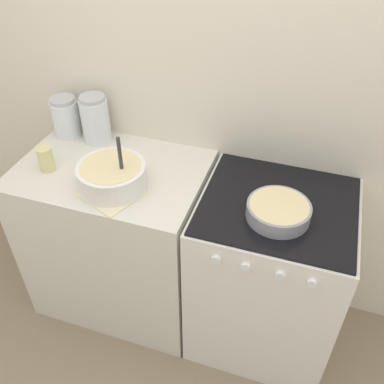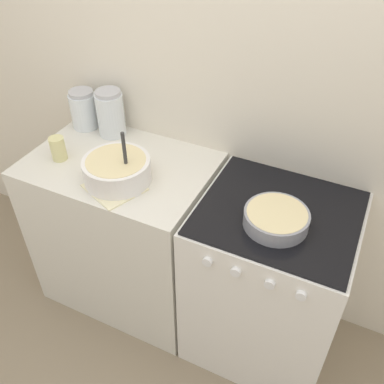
{
  "view_description": "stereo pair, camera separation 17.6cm",
  "coord_description": "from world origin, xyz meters",
  "px_view_note": "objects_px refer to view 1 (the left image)",
  "views": [
    {
      "loc": [
        0.42,
        -1.09,
        2.08
      ],
      "look_at": [
        -0.0,
        0.2,
        0.96
      ],
      "focal_mm": 40.0,
      "sensor_mm": 36.0,
      "label": 1
    },
    {
      "loc": [
        0.59,
        -1.02,
        2.08
      ],
      "look_at": [
        -0.0,
        0.2,
        0.96
      ],
      "focal_mm": 40.0,
      "sensor_mm": 36.0,
      "label": 2
    }
  ],
  "objects_px": {
    "storage_jar_left": "(66,119)",
    "storage_jar_middle": "(96,122)",
    "tin_can": "(46,159)",
    "stove": "(267,274)",
    "mixing_bowl": "(112,175)",
    "baking_pan": "(278,211)"
  },
  "relations": [
    {
      "from": "mixing_bowl",
      "to": "storage_jar_middle",
      "type": "xyz_separation_m",
      "value": [
        -0.24,
        0.32,
        0.04
      ]
    },
    {
      "from": "storage_jar_left",
      "to": "tin_can",
      "type": "height_order",
      "value": "storage_jar_left"
    },
    {
      "from": "tin_can",
      "to": "stove",
      "type": "bearing_deg",
      "value": 4.81
    },
    {
      "from": "tin_can",
      "to": "baking_pan",
      "type": "bearing_deg",
      "value": 0.31
    },
    {
      "from": "tin_can",
      "to": "mixing_bowl",
      "type": "bearing_deg",
      "value": -3.74
    },
    {
      "from": "mixing_bowl",
      "to": "tin_can",
      "type": "distance_m",
      "value": 0.34
    },
    {
      "from": "baking_pan",
      "to": "mixing_bowl",
      "type": "bearing_deg",
      "value": -177.75
    },
    {
      "from": "stove",
      "to": "baking_pan",
      "type": "distance_m",
      "value": 0.5
    },
    {
      "from": "baking_pan",
      "to": "storage_jar_middle",
      "type": "relative_size",
      "value": 1.07
    },
    {
      "from": "storage_jar_left",
      "to": "tin_can",
      "type": "distance_m",
      "value": 0.31
    },
    {
      "from": "baking_pan",
      "to": "tin_can",
      "type": "relative_size",
      "value": 2.23
    },
    {
      "from": "mixing_bowl",
      "to": "storage_jar_middle",
      "type": "distance_m",
      "value": 0.41
    },
    {
      "from": "stove",
      "to": "baking_pan",
      "type": "height_order",
      "value": "baking_pan"
    },
    {
      "from": "tin_can",
      "to": "storage_jar_left",
      "type": "bearing_deg",
      "value": 103.03
    },
    {
      "from": "mixing_bowl",
      "to": "baking_pan",
      "type": "relative_size",
      "value": 1.16
    },
    {
      "from": "storage_jar_left",
      "to": "storage_jar_middle",
      "type": "height_order",
      "value": "storage_jar_middle"
    },
    {
      "from": "baking_pan",
      "to": "storage_jar_left",
      "type": "relative_size",
      "value": 1.27
    },
    {
      "from": "stove",
      "to": "storage_jar_middle",
      "type": "relative_size",
      "value": 3.8
    },
    {
      "from": "storage_jar_middle",
      "to": "baking_pan",
      "type": "bearing_deg",
      "value": -17.06
    },
    {
      "from": "stove",
      "to": "mixing_bowl",
      "type": "xyz_separation_m",
      "value": [
        -0.71,
        -0.11,
        0.52
      ]
    },
    {
      "from": "mixing_bowl",
      "to": "storage_jar_left",
      "type": "relative_size",
      "value": 1.47
    },
    {
      "from": "baking_pan",
      "to": "tin_can",
      "type": "xyz_separation_m",
      "value": [
        -1.06,
        -0.01,
        0.02
      ]
    }
  ]
}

